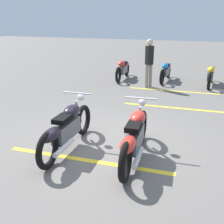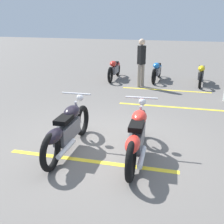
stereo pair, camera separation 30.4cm
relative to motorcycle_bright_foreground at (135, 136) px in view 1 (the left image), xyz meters
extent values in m
plane|color=#66605B|center=(0.44, 0.68, -0.46)|extent=(60.00, 60.00, 0.00)
torus|color=black|center=(0.83, 0.10, -0.13)|extent=(0.68, 0.19, 0.67)
torus|color=black|center=(-0.72, -0.08, -0.13)|extent=(0.68, 0.19, 0.67)
cube|color=#59595E|center=(0.01, 0.00, -0.04)|extent=(0.86, 0.31, 0.32)
ellipsoid|color=red|center=(0.28, 0.03, 0.26)|extent=(0.55, 0.34, 0.24)
ellipsoid|color=red|center=(-0.56, -0.06, 0.10)|extent=(0.58, 0.30, 0.22)
cube|color=black|center=(-0.12, -0.01, 0.24)|extent=(0.46, 0.29, 0.09)
cylinder|color=silver|center=(0.60, 0.07, 0.13)|extent=(0.27, 0.09, 0.56)
cylinder|color=silver|center=(0.55, 0.07, 0.56)|extent=(0.11, 0.62, 0.04)
sphere|color=silver|center=(0.75, 0.09, 0.42)|extent=(0.15, 0.15, 0.15)
cylinder|color=silver|center=(-0.37, -0.18, -0.20)|extent=(0.71, 0.17, 0.09)
torus|color=black|center=(0.71, 1.42, -0.13)|extent=(0.68, 0.17, 0.67)
torus|color=black|center=(-0.84, 1.28, -0.13)|extent=(0.68, 0.17, 0.67)
cube|color=#59595E|center=(-0.12, 1.35, -0.04)|extent=(0.86, 0.29, 0.32)
ellipsoid|color=black|center=(0.15, 1.37, 0.26)|extent=(0.54, 0.32, 0.24)
ellipsoid|color=black|center=(-0.68, 1.30, 0.10)|extent=(0.58, 0.29, 0.22)
cube|color=black|center=(-0.25, 1.33, 0.24)|extent=(0.46, 0.28, 0.09)
cylinder|color=silver|center=(0.48, 1.40, 0.13)|extent=(0.27, 0.08, 0.56)
cylinder|color=silver|center=(0.43, 1.39, 0.56)|extent=(0.09, 0.62, 0.04)
sphere|color=silver|center=(0.63, 1.41, 0.42)|extent=(0.15, 0.15, 0.15)
cylinder|color=silver|center=(-0.50, 1.17, -0.20)|extent=(0.71, 0.15, 0.09)
torus|color=black|center=(6.07, -0.93, -0.15)|extent=(0.62, 0.11, 0.62)
torus|color=black|center=(7.51, -0.92, -0.15)|extent=(0.62, 0.11, 0.62)
cube|color=#59595E|center=(6.83, -0.93, -0.07)|extent=(0.78, 0.21, 0.30)
ellipsoid|color=yellow|center=(6.58, -0.93, 0.20)|extent=(0.48, 0.26, 0.22)
ellipsoid|color=yellow|center=(7.36, -0.92, 0.06)|extent=(0.52, 0.23, 0.20)
cube|color=black|center=(6.95, -0.93, 0.19)|extent=(0.41, 0.22, 0.08)
torus|color=black|center=(6.23, 0.84, -0.15)|extent=(0.62, 0.11, 0.62)
torus|color=black|center=(7.68, 0.86, -0.15)|extent=(0.62, 0.11, 0.62)
cube|color=#59595E|center=(7.00, 0.85, -0.07)|extent=(0.78, 0.22, 0.30)
ellipsoid|color=blue|center=(6.75, 0.84, 0.20)|extent=(0.49, 0.27, 0.22)
ellipsoid|color=blue|center=(7.53, 0.86, 0.06)|extent=(0.52, 0.23, 0.20)
cube|color=black|center=(7.12, 0.85, 0.19)|extent=(0.41, 0.23, 0.08)
torus|color=black|center=(5.89, 2.55, -0.14)|extent=(0.66, 0.17, 0.65)
torus|color=black|center=(7.39, 2.70, -0.14)|extent=(0.66, 0.17, 0.65)
cube|color=#59595E|center=(6.69, 2.63, -0.05)|extent=(0.83, 0.30, 0.31)
ellipsoid|color=red|center=(6.43, 2.60, 0.24)|extent=(0.53, 0.32, 0.23)
ellipsoid|color=red|center=(7.24, 2.69, 0.08)|extent=(0.57, 0.29, 0.21)
cube|color=black|center=(6.81, 2.64, 0.22)|extent=(0.45, 0.28, 0.09)
cylinder|color=gray|center=(5.71, 1.18, -0.03)|extent=(0.13, 0.13, 0.86)
cylinder|color=gray|center=(5.56, 1.28, -0.03)|extent=(0.13, 0.13, 0.86)
cube|color=black|center=(5.63, 1.23, 0.74)|extent=(0.32, 0.31, 0.68)
sphere|color=beige|center=(5.63, 1.23, 1.21)|extent=(0.23, 0.23, 0.23)
cube|color=yellow|center=(-0.36, 0.79, -0.46)|extent=(0.35, 3.20, 0.01)
cube|color=yellow|center=(3.40, -0.26, -0.46)|extent=(0.35, 3.20, 0.01)
cube|color=yellow|center=(5.40, 0.23, -0.46)|extent=(0.35, 3.20, 0.01)
camera|label=1|loc=(-4.31, -1.30, 1.99)|focal=43.70mm
camera|label=2|loc=(-4.41, -1.02, 1.99)|focal=43.70mm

